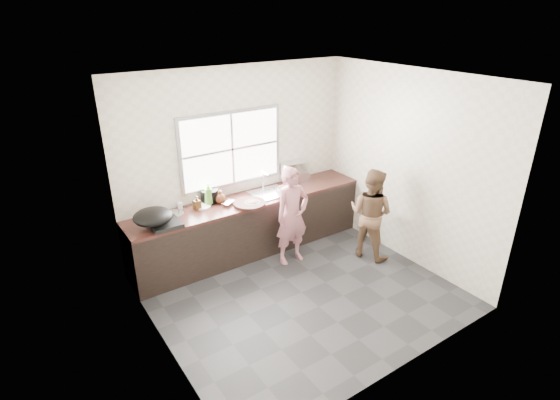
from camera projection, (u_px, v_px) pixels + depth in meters
floor at (302, 293)px, 5.67m from camera, size 3.60×3.20×0.01m
ceiling at (307, 79)px, 4.57m from camera, size 3.60×3.20×0.01m
wall_back at (238, 161)px, 6.34m from camera, size 3.60×0.01×2.70m
wall_left at (154, 239)px, 4.20m from camera, size 0.01×3.20×2.70m
wall_right at (408, 168)px, 6.04m from camera, size 0.01×3.20×2.70m
wall_front at (412, 256)px, 3.90m from camera, size 3.60×0.01×2.70m
cabinet at (250, 226)px, 6.48m from camera, size 3.60×0.62×0.82m
countertop at (250, 200)px, 6.30m from camera, size 3.60×0.64×0.04m
sink at (270, 193)px, 6.47m from camera, size 0.55×0.45×0.02m
faucet at (263, 180)px, 6.57m from camera, size 0.02×0.02×0.30m
window_frame at (231, 149)px, 6.19m from camera, size 1.60×0.05×1.10m
window_glazing at (232, 149)px, 6.17m from camera, size 1.50×0.01×1.00m
woman at (292, 219)px, 6.13m from camera, size 0.49×0.33×1.34m
person_side at (371, 214)px, 6.27m from camera, size 0.70×0.79×1.35m
cutting_board at (249, 204)px, 6.08m from camera, size 0.46×0.46×0.05m
cleaver at (228, 202)px, 6.08m from camera, size 0.23×0.19×0.01m
bowl_mince at (252, 203)px, 6.09m from camera, size 0.25×0.25×0.05m
bowl_crabs at (285, 191)px, 6.49m from camera, size 0.26×0.26×0.06m
bowl_held at (297, 191)px, 6.48m from camera, size 0.25×0.25×0.06m
black_pot at (210, 196)px, 6.17m from camera, size 0.29×0.29×0.18m
plate_food at (202, 206)px, 6.03m from camera, size 0.23×0.23×0.02m
bottle_green at (208, 194)px, 6.06m from camera, size 0.13×0.13×0.32m
bottle_brown_tall at (197, 203)px, 5.93m from camera, size 0.09×0.09×0.18m
bottle_brown_short at (220, 197)px, 6.13m from camera, size 0.16×0.16×0.18m
glass_jar at (180, 206)px, 5.96m from camera, size 0.08×0.08×0.10m
burner at (165, 224)px, 5.50m from camera, size 0.38×0.38×0.06m
wok at (153, 217)px, 5.41m from camera, size 0.55×0.55×0.19m
dish_rack at (293, 171)px, 6.88m from camera, size 0.47×0.35×0.33m
pot_lid_left at (169, 221)px, 5.62m from camera, size 0.32×0.32×0.01m
pot_lid_right at (174, 214)px, 5.83m from camera, size 0.34×0.34×0.01m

